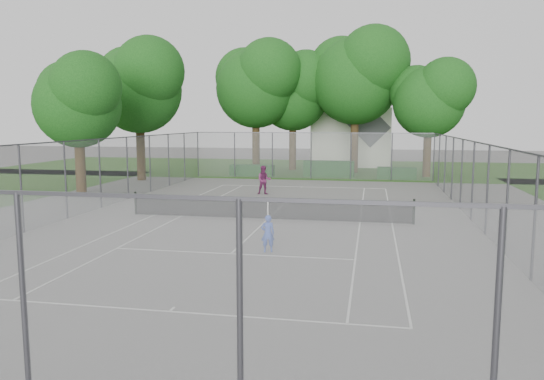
% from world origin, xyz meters
% --- Properties ---
extents(ground, '(120.00, 120.00, 0.00)m').
position_xyz_m(ground, '(0.00, 0.00, 0.00)').
color(ground, '#63615E').
rests_on(ground, ground).
extents(grass_far, '(60.00, 20.00, 0.00)m').
position_xyz_m(grass_far, '(0.00, 26.00, 0.00)').
color(grass_far, '#244B15').
rests_on(grass_far, ground).
extents(court_markings, '(11.03, 23.83, 0.01)m').
position_xyz_m(court_markings, '(0.00, 0.00, 0.01)').
color(court_markings, silver).
rests_on(court_markings, ground).
extents(tennis_net, '(12.87, 0.10, 1.10)m').
position_xyz_m(tennis_net, '(0.00, 0.00, 0.51)').
color(tennis_net, black).
rests_on(tennis_net, ground).
extents(perimeter_fence, '(18.08, 34.08, 3.52)m').
position_xyz_m(perimeter_fence, '(0.00, 0.00, 1.81)').
color(perimeter_fence, '#38383D').
rests_on(perimeter_fence, ground).
extents(tree_far_left, '(7.81, 7.13, 11.23)m').
position_xyz_m(tree_far_left, '(-5.28, 21.87, 7.72)').
color(tree_far_left, '#332412').
rests_on(tree_far_left, ground).
extents(tree_far_midleft, '(7.27, 6.64, 10.45)m').
position_xyz_m(tree_far_midleft, '(-2.39, 24.00, 7.18)').
color(tree_far_midleft, '#332412').
rests_on(tree_far_midleft, ground).
extents(tree_far_midright, '(8.43, 7.70, 12.12)m').
position_xyz_m(tree_far_midright, '(3.16, 22.53, 8.33)').
color(tree_far_midright, '#332412').
rests_on(tree_far_midright, ground).
extents(tree_far_right, '(6.38, 5.83, 9.18)m').
position_xyz_m(tree_far_right, '(8.90, 20.06, 6.30)').
color(tree_far_right, '#332412').
rests_on(tree_far_right, ground).
extents(tree_side_back, '(7.23, 6.60, 10.39)m').
position_xyz_m(tree_side_back, '(-12.28, 13.75, 7.14)').
color(tree_side_back, '#332412').
rests_on(tree_side_back, ground).
extents(tree_side_front, '(5.84, 5.33, 8.39)m').
position_xyz_m(tree_side_front, '(-12.59, 5.87, 5.76)').
color(tree_side_front, '#332412').
rests_on(tree_side_front, ground).
extents(hedge_left, '(3.51, 1.05, 0.88)m').
position_xyz_m(hedge_left, '(-4.91, 18.32, 0.44)').
color(hedge_left, '#154217').
rests_on(hedge_left, ground).
extents(hedge_mid, '(3.96, 1.13, 1.24)m').
position_xyz_m(hedge_mid, '(1.22, 18.77, 0.62)').
color(hedge_mid, '#154217').
rests_on(hedge_mid, ground).
extents(hedge_right, '(2.91, 1.07, 0.87)m').
position_xyz_m(hedge_right, '(6.43, 18.20, 0.44)').
color(hedge_right, '#154217').
rests_on(hedge_right, ground).
extents(house, '(7.48, 5.79, 9.31)m').
position_xyz_m(house, '(2.52, 29.74, 3.75)').
color(house, silver).
rests_on(house, ground).
extents(girl_player, '(0.53, 0.42, 1.27)m').
position_xyz_m(girl_player, '(1.16, -5.88, 0.64)').
color(girl_player, blue).
rests_on(girl_player, ground).
extents(woman_player, '(0.98, 0.84, 1.73)m').
position_xyz_m(woman_player, '(-1.79, 7.89, 0.86)').
color(woman_player, '#6C2452').
rests_on(woman_player, ground).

